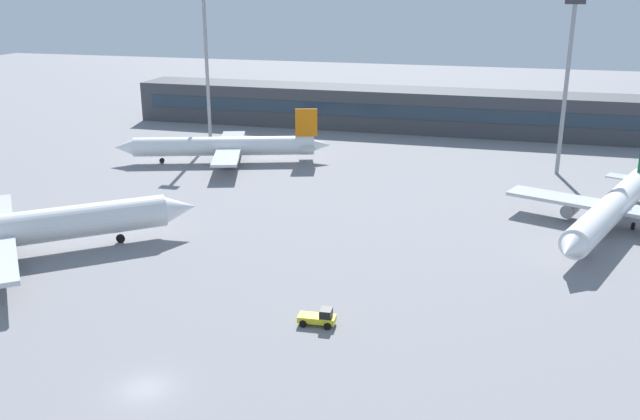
% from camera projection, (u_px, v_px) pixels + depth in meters
% --- Properties ---
extents(ground_plane, '(400.00, 400.00, 0.00)m').
position_uv_depth(ground_plane, '(293.00, 229.00, 93.05)').
color(ground_plane, gray).
extents(terminal_building, '(116.01, 12.13, 9.00)m').
position_uv_depth(terminal_building, '(386.00, 109.00, 155.92)').
color(terminal_building, '#3F4247').
rests_on(terminal_building, ground_plane).
extents(airplane_near, '(37.87, 33.29, 11.53)m').
position_uv_depth(airplane_near, '(3.00, 231.00, 81.81)').
color(airplane_near, white).
rests_on(airplane_near, ground_plane).
extents(airplane_mid, '(28.24, 39.44, 10.14)m').
position_uv_depth(airplane_mid, '(612.00, 208.00, 91.62)').
color(airplane_mid, white).
rests_on(airplane_mid, ground_plane).
extents(airplane_far, '(38.29, 27.33, 9.75)m').
position_uv_depth(airplane_far, '(223.00, 146.00, 126.75)').
color(airplane_far, white).
rests_on(airplane_far, ground_plane).
extents(baggage_tug_yellow, '(3.68, 1.99, 1.75)m').
position_uv_depth(baggage_tug_yellow, '(319.00, 317.00, 66.69)').
color(baggage_tug_yellow, yellow).
rests_on(baggage_tug_yellow, ground_plane).
extents(floodlight_tower_west, '(3.20, 0.80, 29.38)m').
position_uv_depth(floodlight_tower_west, '(567.00, 76.00, 114.77)').
color(floodlight_tower_west, gray).
rests_on(floodlight_tower_west, ground_plane).
extents(floodlight_tower_east, '(3.20, 0.80, 30.52)m').
position_uv_depth(floodlight_tower_east, '(206.00, 57.00, 137.84)').
color(floodlight_tower_east, gray).
rests_on(floodlight_tower_east, ground_plane).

